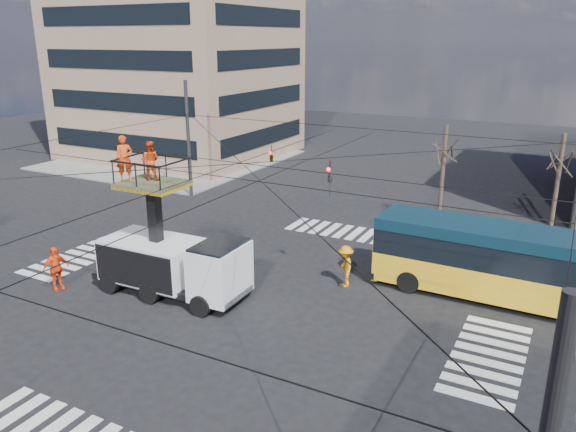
# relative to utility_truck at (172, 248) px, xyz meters

# --- Properties ---
(ground) EXTENTS (120.00, 120.00, 0.00)m
(ground) POSITION_rel_utility_truck_xyz_m (2.95, 1.11, -2.14)
(ground) COLOR black
(ground) RESTS_ON ground
(sidewalk_nw) EXTENTS (18.00, 18.00, 0.12)m
(sidewalk_nw) POSITION_rel_utility_truck_xyz_m (-18.05, 22.11, -2.08)
(sidewalk_nw) COLOR slate
(sidewalk_nw) RESTS_ON ground
(crosswalks) EXTENTS (22.40, 22.40, 0.02)m
(crosswalks) POSITION_rel_utility_truck_xyz_m (2.95, 1.11, -2.13)
(crosswalks) COLOR silver
(crosswalks) RESTS_ON ground
(overhead_network) EXTENTS (24.24, 24.24, 8.00)m
(overhead_network) POSITION_rel_utility_truck_xyz_m (2.87, 1.51, 2.15)
(overhead_network) COLOR #2D2D30
(overhead_network) RESTS_ON ground
(tree_a) EXTENTS (2.00, 2.00, 6.00)m
(tree_a) POSITION_rel_utility_truck_xyz_m (7.95, 14.61, 2.48)
(tree_a) COLOR #382B21
(tree_a) RESTS_ON ground
(tree_b) EXTENTS (2.00, 2.00, 6.00)m
(tree_b) POSITION_rel_utility_truck_xyz_m (13.95, 14.61, 2.48)
(tree_b) COLOR #382B21
(tree_b) RESTS_ON ground
(utility_truck) EXTENTS (7.05, 2.77, 6.86)m
(utility_truck) POSITION_rel_utility_truck_xyz_m (0.00, 0.00, 0.00)
(utility_truck) COLOR black
(utility_truck) RESTS_ON ground
(city_bus) EXTENTS (11.29, 2.82, 3.20)m
(city_bus) POSITION_rel_utility_truck_xyz_m (12.88, 6.04, -0.42)
(city_bus) COLOR orange
(city_bus) RESTS_ON ground
(traffic_cone) EXTENTS (0.36, 0.36, 0.74)m
(traffic_cone) POSITION_rel_utility_truck_xyz_m (-4.27, 0.21, -1.77)
(traffic_cone) COLOR orange
(traffic_cone) RESTS_ON ground
(worker_ground) EXTENTS (0.75, 1.27, 2.03)m
(worker_ground) POSITION_rel_utility_truck_xyz_m (-4.85, -2.07, -1.13)
(worker_ground) COLOR #FF4810
(worker_ground) RESTS_ON ground
(flagger) EXTENTS (1.27, 1.42, 1.91)m
(flagger) POSITION_rel_utility_truck_xyz_m (6.24, 4.27, -1.19)
(flagger) COLOR orange
(flagger) RESTS_ON ground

